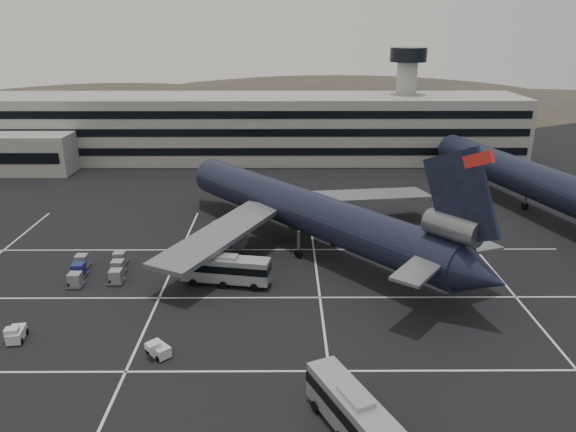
% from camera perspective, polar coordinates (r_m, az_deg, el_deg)
% --- Properties ---
extents(ground, '(260.00, 260.00, 0.00)m').
position_cam_1_polar(ground, '(60.46, -8.11, -9.98)').
color(ground, black).
rests_on(ground, ground).
extents(lane_markings, '(90.00, 55.62, 0.01)m').
position_cam_1_polar(lane_markings, '(60.97, -7.13, -9.66)').
color(lane_markings, silver).
rests_on(lane_markings, ground).
extents(terminal, '(125.00, 26.00, 24.00)m').
position_cam_1_polar(terminal, '(125.94, -5.42, 8.84)').
color(terminal, gray).
rests_on(terminal, ground).
extents(hills, '(352.00, 180.00, 44.00)m').
position_cam_1_polar(hills, '(226.34, 2.21, 8.59)').
color(hills, '#38332B').
rests_on(hills, ground).
extents(trijet_main, '(41.46, 47.81, 18.08)m').
position_cam_1_polar(trijet_main, '(74.80, 2.21, 0.42)').
color(trijet_main, black).
rests_on(trijet_main, ground).
extents(trijet_far, '(23.53, 56.89, 18.08)m').
position_cam_1_polar(trijet_far, '(98.02, 23.62, 3.45)').
color(trijet_far, black).
rests_on(trijet_far, ground).
extents(bus_near, '(6.89, 11.04, 3.88)m').
position_cam_1_polar(bus_near, '(43.69, 6.83, -19.36)').
color(bus_near, gray).
rests_on(bus_near, ground).
extents(bus_far, '(10.73, 4.26, 3.69)m').
position_cam_1_polar(bus_far, '(66.04, -6.37, -5.32)').
color(bus_far, gray).
rests_on(bus_far, ground).
extents(tug_a, '(1.86, 2.68, 1.59)m').
position_cam_1_polar(tug_a, '(61.25, -25.90, -10.73)').
color(tug_a, silver).
rests_on(tug_a, ground).
extents(tug_b, '(2.68, 2.71, 1.53)m').
position_cam_1_polar(tug_b, '(54.40, -12.97, -13.06)').
color(tug_b, silver).
rests_on(tug_b, ground).
extents(uld_cluster, '(7.64, 8.57, 1.69)m').
position_cam_1_polar(uld_cluster, '(72.22, -18.70, -5.10)').
color(uld_cluster, '#2D2D30').
rests_on(uld_cluster, ground).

